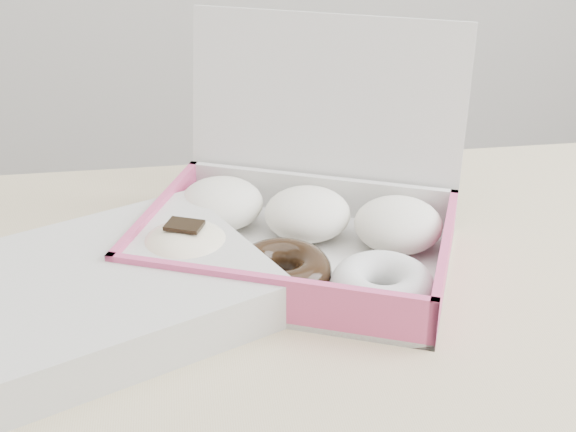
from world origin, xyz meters
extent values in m
cube|color=tan|center=(0.00, 0.00, 0.73)|extent=(1.20, 0.80, 0.04)
cube|color=silver|center=(-0.18, 0.13, 0.75)|extent=(0.37, 0.32, 0.01)
cube|color=#D1497B|center=(-0.22, 0.03, 0.78)|extent=(0.28, 0.12, 0.05)
cube|color=silver|center=(-0.14, 0.23, 0.78)|extent=(0.28, 0.12, 0.05)
cube|color=#D1497B|center=(-0.32, 0.19, 0.78)|extent=(0.09, 0.21, 0.05)
cube|color=#D1497B|center=(-0.05, 0.08, 0.78)|extent=(0.09, 0.21, 0.05)
cube|color=silver|center=(-0.13, 0.25, 0.86)|extent=(0.30, 0.15, 0.22)
ellipsoid|color=white|center=(-0.25, 0.22, 0.78)|extent=(0.12, 0.12, 0.05)
ellipsoid|color=white|center=(-0.16, 0.18, 0.78)|extent=(0.12, 0.12, 0.05)
ellipsoid|color=white|center=(-0.07, 0.14, 0.78)|extent=(0.12, 0.12, 0.05)
ellipsoid|color=#F2E4BE|center=(-0.29, 0.12, 0.78)|extent=(0.12, 0.12, 0.05)
cube|color=black|center=(-0.29, 0.12, 0.81)|extent=(0.04, 0.04, 0.00)
torus|color=black|center=(-0.20, 0.08, 0.77)|extent=(0.13, 0.13, 0.03)
torus|color=white|center=(-0.11, 0.05, 0.77)|extent=(0.13, 0.13, 0.03)
cube|color=silver|center=(-0.37, 0.07, 0.77)|extent=(0.35, 0.32, 0.04)
camera|label=1|loc=(-0.29, -0.56, 1.17)|focal=50.00mm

